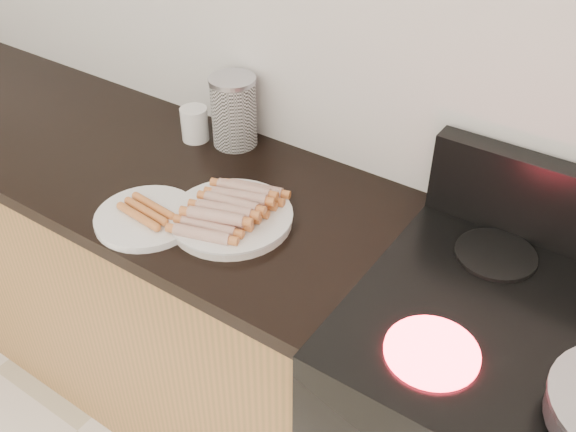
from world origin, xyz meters
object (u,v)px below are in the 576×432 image
Objects in this scene: canister at (234,111)px; mug at (195,124)px; main_plate at (231,219)px; side_plate at (147,218)px.

canister reaches higher than mug.
mug is at bearing -156.26° from canister.
main_plate is 1.46× the size of canister.
canister is (-0.22, 0.30, 0.09)m from main_plate.
side_plate is at bearing -82.81° from canister.
canister is (-0.05, 0.41, 0.09)m from side_plate.
canister is at bearing 97.19° from side_plate.
canister is 0.13m from mug.
canister reaches higher than main_plate.
main_plate is 1.17× the size of side_plate.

